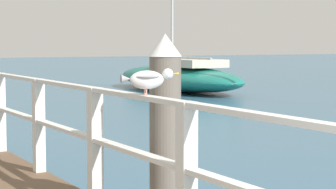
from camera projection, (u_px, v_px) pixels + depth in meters
dock_piling_near at (165, 148)px, 5.68m from camera, size 0.29×0.29×2.04m
seagull_foreground at (148, 79)px, 5.12m from camera, size 0.47×0.22×0.21m
boat_2 at (178, 77)px, 25.96m from camera, size 3.07×8.55×11.37m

